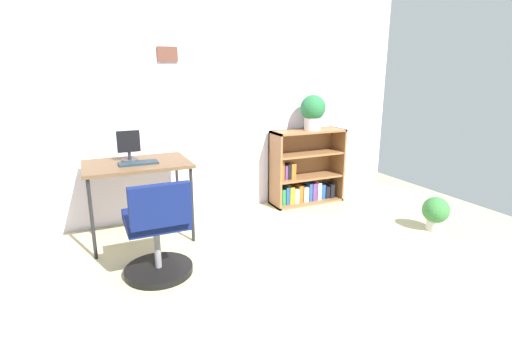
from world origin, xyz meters
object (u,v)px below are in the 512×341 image
at_px(desk, 137,169).
at_px(keyboard, 138,163).
at_px(potted_plant_on_shelf, 313,110).
at_px(office_chair, 158,236).
at_px(bookshelf_low, 304,171).
at_px(monitor, 129,146).
at_px(potted_plant_floor, 436,212).

relative_size(desk, keyboard, 2.74).
distance_m(desk, potted_plant_on_shelf, 2.04).
bearing_deg(office_chair, bookshelf_low, 29.00).
xyz_separation_m(monitor, potted_plant_floor, (2.68, -1.12, -0.67)).
relative_size(office_chair, bookshelf_low, 0.90).
relative_size(desk, monitor, 3.29).
bearing_deg(desk, monitor, 115.53).
bearing_deg(monitor, office_chair, -86.09).
height_order(office_chair, potted_plant_on_shelf, potted_plant_on_shelf).
xyz_separation_m(keyboard, office_chair, (0.01, -0.72, -0.40)).
relative_size(keyboard, office_chair, 0.43).
height_order(desk, office_chair, office_chair).
height_order(monitor, keyboard, monitor).
bearing_deg(bookshelf_low, office_chair, -151.00).
bearing_deg(potted_plant_floor, potted_plant_on_shelf, 117.63).
bearing_deg(monitor, bookshelf_low, 5.01).
relative_size(monitor, potted_plant_floor, 0.82).
relative_size(bookshelf_low, potted_plant_on_shelf, 2.19).
bearing_deg(office_chair, potted_plant_on_shelf, 27.09).
bearing_deg(bookshelf_low, keyboard, -170.09).
xyz_separation_m(office_chair, potted_plant_floor, (2.62, -0.23, -0.14)).
relative_size(monitor, bookshelf_low, 0.32).
bearing_deg(desk, keyboard, -84.41).
distance_m(potted_plant_on_shelf, potted_plant_floor, 1.66).
distance_m(keyboard, bookshelf_low, 1.98).
bearing_deg(potted_plant_floor, keyboard, 160.01).
bearing_deg(potted_plant_on_shelf, keyboard, -171.85).
distance_m(bookshelf_low, potted_plant_floor, 1.48).
xyz_separation_m(monitor, keyboard, (0.05, -0.16, -0.13)).
height_order(monitor, office_chair, monitor).
bearing_deg(potted_plant_floor, bookshelf_low, 118.71).
relative_size(desk, bookshelf_low, 1.05).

